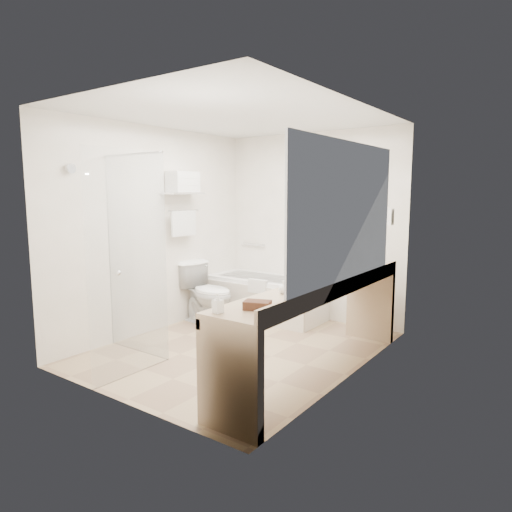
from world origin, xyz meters
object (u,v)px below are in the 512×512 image
Objects in this scene: water_bottle_left at (359,264)px; toilet at (207,294)px; bathtub at (266,297)px; amenity_basket at (257,305)px; vanity_counter at (317,309)px.

toilet is at bearing -170.84° from water_bottle_left.
water_bottle_left is (1.50, -0.39, 0.65)m from bathtub.
bathtub is 8.23× the size of amenity_basket.
bathtub is 2.09m from vanity_counter.
vanity_counter is 1.03m from amenity_basket.
toilet is 2.66m from amenity_basket.
water_bottle_left is (-0.02, 1.00, 0.29)m from vanity_counter.
amenity_basket reaches higher than toilet.
toilet is at bearing 139.89° from amenity_basket.
toilet is 2.05m from water_bottle_left.
toilet is (-0.45, -0.71, 0.12)m from bathtub.
vanity_counter is (1.52, -1.39, 0.36)m from bathtub.
amenity_basket is at bearing -88.50° from vanity_counter.
water_bottle_left is (-0.05, 2.00, 0.04)m from amenity_basket.
amenity_basket is 1.16× the size of water_bottle_left.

